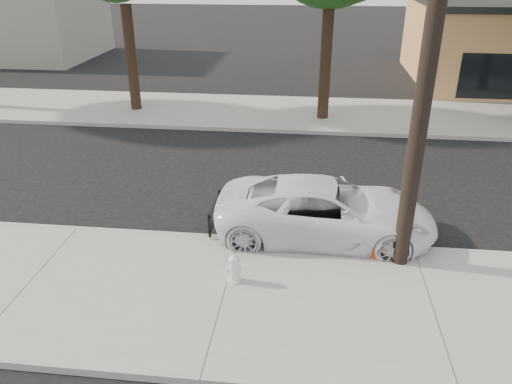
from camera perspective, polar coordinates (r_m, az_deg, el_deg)
ground at (r=13.70m, az=-0.62°, el=-1.27°), size 120.00×120.00×0.00m
near_sidewalk at (r=10.05m, az=-3.71°, el=-11.91°), size 90.00×4.40×0.15m
far_sidewalk at (r=21.57m, az=2.19°, el=9.06°), size 90.00×5.00×0.15m
curb_near at (r=11.84m, az=-1.88°, el=-5.49°), size 90.00×0.12×0.16m
utility_pole at (r=9.77m, az=19.35°, el=15.48°), size 1.40×0.34×9.00m
police_cruiser at (r=11.88m, az=7.94°, el=-2.12°), size 5.14×2.41×1.42m
fire_hydrant at (r=10.18m, az=-2.51°, el=-8.79°), size 0.32×0.29×0.59m
traffic_cone at (r=11.28m, az=13.52°, el=-5.40°), size 0.43×0.43×0.75m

